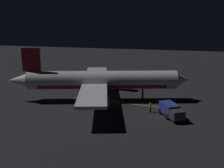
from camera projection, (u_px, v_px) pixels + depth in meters
ground_plane at (102, 101)px, 55.38m from camera, size 180.00×180.00×0.20m
apron_guide_stripe at (121, 103)px, 53.60m from camera, size 2.22×20.84×0.01m
airliner at (99, 81)px, 54.38m from camera, size 31.52×35.73×10.66m
baggage_truck at (171, 111)px, 45.56m from camera, size 5.89×4.53×2.29m
catering_truck at (119, 84)px, 63.41m from camera, size 3.23×6.23×2.29m
ground_crew_worker at (150, 107)px, 48.18m from camera, size 0.40×0.40×1.74m
traffic_cone_near_left at (123, 101)px, 53.80m from camera, size 0.50×0.50×0.55m
traffic_cone_near_right at (117, 107)px, 50.19m from camera, size 0.50×0.50×0.55m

